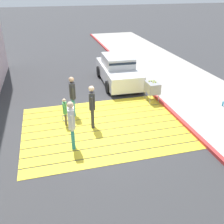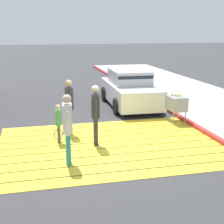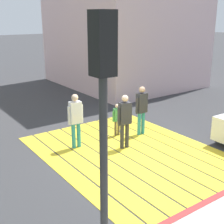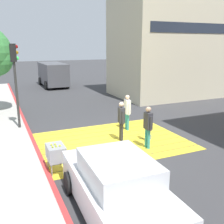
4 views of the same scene
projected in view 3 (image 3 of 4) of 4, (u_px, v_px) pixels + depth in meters
name	position (u px, v px, depth m)	size (l,w,h in m)	color
ground_plane	(130.00, 153.00, 9.85)	(120.00, 120.00, 0.00)	#38383A
crosswalk_stripes	(130.00, 153.00, 9.84)	(6.40, 4.90, 0.01)	yellow
curb_painted	(217.00, 198.00, 7.31)	(0.16, 40.00, 0.13)	#BC3333
building_far_south	(124.00, 7.00, 18.52)	(8.00, 7.04, 9.20)	beige
traffic_light_corner	(102.00, 102.00, 4.25)	(0.39, 0.28, 4.24)	#2D2D2D
pedestrian_adult_lead	(125.00, 118.00, 9.91)	(0.28, 0.51, 1.78)	#333338
pedestrian_adult_trailing	(142.00, 107.00, 11.07)	(0.23, 0.52, 1.78)	teal
pedestrian_adult_side	(75.00, 117.00, 9.94)	(0.26, 0.52, 1.80)	teal
pedestrian_child_with_racket	(117.00, 118.00, 11.08)	(0.28, 0.39, 1.18)	brown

